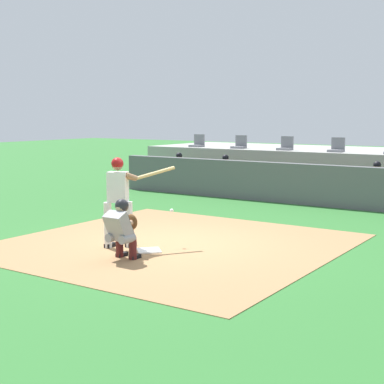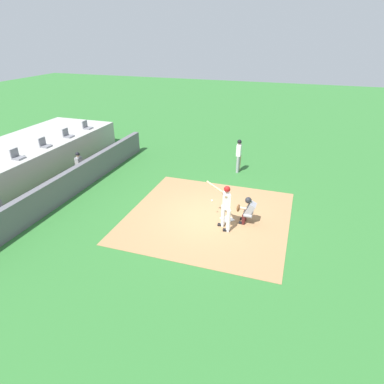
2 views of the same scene
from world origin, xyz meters
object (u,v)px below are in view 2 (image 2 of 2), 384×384
at_px(dugout_player_2, 81,164).
at_px(stadium_seat_6, 87,127).
at_px(stadium_seat_5, 67,135).
at_px(on_deck_batter, 239,154).
at_px(stadium_seat_3, 17,156).
at_px(dugout_player_1, 1,210).
at_px(catcher_crouched, 247,209).
at_px(stadium_seat_4, 45,144).
at_px(home_plate, 227,219).
at_px(batter_at_plate, 226,205).

distance_m(dugout_player_2, stadium_seat_6, 4.27).
bearing_deg(stadium_seat_5, dugout_player_2, -131.47).
distance_m(on_deck_batter, stadium_seat_3, 10.85).
height_order(dugout_player_1, stadium_seat_5, stadium_seat_5).
relative_size(dugout_player_2, stadium_seat_5, 2.71).
bearing_deg(catcher_crouched, stadium_seat_6, 62.99).
height_order(stadium_seat_3, stadium_seat_6, same).
relative_size(dugout_player_2, stadium_seat_6, 2.71).
relative_size(stadium_seat_5, stadium_seat_6, 1.00).
relative_size(on_deck_batter, stadium_seat_4, 3.72).
relative_size(on_deck_batter, stadium_seat_3, 3.72).
distance_m(home_plate, stadium_seat_3, 10.29).
xyz_separation_m(dugout_player_1, stadium_seat_6, (8.76, 2.03, 0.86)).
xyz_separation_m(stadium_seat_3, stadium_seat_6, (5.57, 0.00, 0.00)).
bearing_deg(on_deck_batter, catcher_crouched, -164.91).
distance_m(batter_at_plate, stadium_seat_5, 11.14).
height_order(stadium_seat_4, stadium_seat_6, same).
xyz_separation_m(on_deck_batter, stadium_seat_4, (-3.22, 9.57, 0.51)).
xyz_separation_m(home_plate, batter_at_plate, (-0.68, -0.05, 1.01)).
xyz_separation_m(on_deck_batter, stadium_seat_3, (-5.08, 9.57, 0.51)).
xyz_separation_m(catcher_crouched, on_deck_batter, (5.08, 1.37, 0.41)).
height_order(on_deck_batter, stadium_seat_4, stadium_seat_4).
bearing_deg(dugout_player_2, stadium_seat_3, 133.28).
bearing_deg(dugout_player_1, catcher_crouched, -70.35).
bearing_deg(stadium_seat_3, stadium_seat_5, 0.00).
relative_size(home_plate, stadium_seat_3, 0.92).
bearing_deg(home_plate, dugout_player_1, 111.37).
relative_size(home_plate, batter_at_plate, 0.24).
bearing_deg(batter_at_plate, stadium_seat_6, 58.56).
xyz_separation_m(home_plate, dugout_player_1, (-3.19, 8.14, 0.65)).
distance_m(home_plate, stadium_seat_6, 11.70).
bearing_deg(catcher_crouched, home_plate, 89.58).
relative_size(batter_at_plate, stadium_seat_5, 3.76).
relative_size(batter_at_plate, dugout_player_1, 1.39).
height_order(on_deck_batter, dugout_player_1, on_deck_batter).
distance_m(stadium_seat_4, stadium_seat_6, 3.71).
distance_m(home_plate, on_deck_batter, 5.21).
bearing_deg(stadium_seat_4, home_plate, -100.34).
bearing_deg(home_plate, dugout_player_2, 76.76).
bearing_deg(home_plate, batter_at_plate, -175.82).
distance_m(dugout_player_1, stadium_seat_6, 9.03).
bearing_deg(dugout_player_1, on_deck_batter, -42.37).
bearing_deg(catcher_crouched, on_deck_batter, 15.09).
height_order(dugout_player_2, stadium_seat_4, stadium_seat_4).
height_order(stadium_seat_3, stadium_seat_4, same).
bearing_deg(stadium_seat_6, on_deck_batter, -92.96).
relative_size(batter_at_plate, catcher_crouched, 1.00).
bearing_deg(home_plate, stadium_seat_6, 61.31).
height_order(home_plate, stadium_seat_5, stadium_seat_5).
bearing_deg(dugout_player_1, stadium_seat_6, 13.08).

